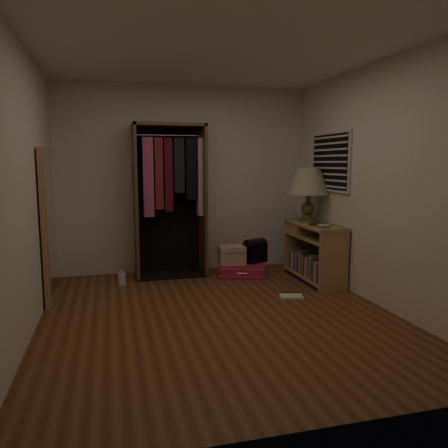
{
  "coord_description": "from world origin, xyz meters",
  "views": [
    {
      "loc": [
        -1.03,
        -4.13,
        1.54
      ],
      "look_at": [
        0.3,
        0.95,
        0.8
      ],
      "focal_mm": 35.0,
      "sensor_mm": 36.0,
      "label": 1
    }
  ],
  "objects": [
    {
      "name": "ground",
      "position": [
        0.0,
        0.0,
        0.0
      ],
      "size": [
        4.0,
        4.0,
        0.0
      ],
      "primitive_type": "plane",
      "color": "brown",
      "rests_on": "ground"
    },
    {
      "name": "room_walls",
      "position": [
        0.08,
        0.04,
        1.5
      ],
      "size": [
        3.52,
        4.02,
        2.6
      ],
      "color": "silver",
      "rests_on": "ground"
    },
    {
      "name": "console_bookshelf",
      "position": [
        1.54,
        1.04,
        0.39
      ],
      "size": [
        0.42,
        1.12,
        0.75
      ],
      "color": "#AA8452",
      "rests_on": "ground"
    },
    {
      "name": "open_wardrobe",
      "position": [
        -0.21,
        1.77,
        1.21
      ],
      "size": [
        0.99,
        0.5,
        2.05
      ],
      "color": "brown",
      "rests_on": "ground"
    },
    {
      "name": "floor_mirror",
      "position": [
        -1.7,
        1.0,
        0.85
      ],
      "size": [
        0.06,
        0.8,
        1.7
      ],
      "color": "tan",
      "rests_on": "ground"
    },
    {
      "name": "pink_suitcase",
      "position": [
        0.68,
        1.43,
        0.09
      ],
      "size": [
        0.72,
        0.61,
        0.19
      ],
      "rotation": [
        0.0,
        0.0,
        -0.3
      ],
      "color": "#C81849",
      "rests_on": "ground"
    },
    {
      "name": "train_case",
      "position": [
        0.53,
        1.42,
        0.31
      ],
      "size": [
        0.37,
        0.26,
        0.26
      ],
      "rotation": [
        0.0,
        0.0,
        -0.05
      ],
      "color": "tan",
      "rests_on": "pink_suitcase"
    },
    {
      "name": "black_bag",
      "position": [
        0.87,
        1.43,
        0.35
      ],
      "size": [
        0.35,
        0.3,
        0.32
      ],
      "rotation": [
        0.0,
        0.0,
        0.42
      ],
      "color": "black",
      "rests_on": "pink_suitcase"
    },
    {
      "name": "table_lamp",
      "position": [
        1.54,
        1.23,
        1.28
      ],
      "size": [
        0.7,
        0.7,
        0.73
      ],
      "rotation": [
        0.0,
        0.0,
        -0.25
      ],
      "color": "#49562A",
      "rests_on": "console_bookshelf"
    },
    {
      "name": "brass_tray",
      "position": [
        1.54,
        0.86,
        0.76
      ],
      "size": [
        0.33,
        0.33,
        0.02
      ],
      "rotation": [
        0.0,
        0.0,
        0.17
      ],
      "color": "olive",
      "rests_on": "console_bookshelf"
    },
    {
      "name": "ceramic_bowl",
      "position": [
        1.49,
        0.67,
        0.77
      ],
      "size": [
        0.2,
        0.2,
        0.04
      ],
      "primitive_type": "imported",
      "rotation": [
        0.0,
        0.0,
        -0.31
      ],
      "color": "#9AB9A2",
      "rests_on": "console_bookshelf"
    },
    {
      "name": "white_jug",
      "position": [
        -0.92,
        1.4,
        0.08
      ],
      "size": [
        0.13,
        0.13,
        0.18
      ],
      "rotation": [
        0.0,
        0.0,
        -0.3
      ],
      "color": "silver",
      "rests_on": "ground"
    },
    {
      "name": "floor_book",
      "position": [
        0.96,
        0.41,
        0.01
      ],
      "size": [
        0.3,
        0.26,
        0.02
      ],
      "rotation": [
        0.0,
        0.0,
        -0.22
      ],
      "color": "#EFE3C9",
      "rests_on": "ground"
    }
  ]
}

